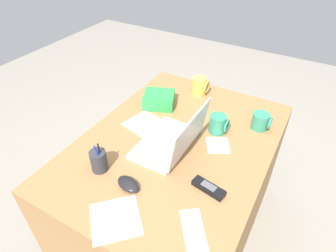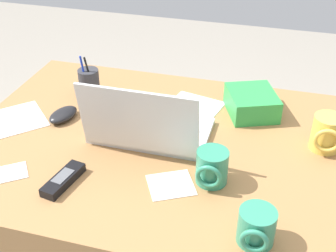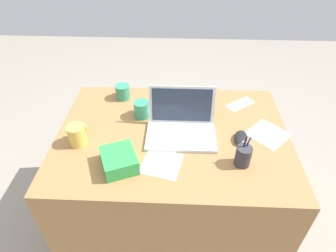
{
  "view_description": "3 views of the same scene",
  "coord_description": "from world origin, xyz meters",
  "px_view_note": "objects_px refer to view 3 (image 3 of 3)",
  "views": [
    {
      "loc": [
        0.93,
        0.48,
        1.63
      ],
      "look_at": [
        0.03,
        -0.03,
        0.82
      ],
      "focal_mm": 30.68,
      "sensor_mm": 36.0,
      "label": 1
    },
    {
      "loc": [
        -0.31,
        1.04,
        1.48
      ],
      "look_at": [
        -0.02,
        0.0,
        0.78
      ],
      "focal_mm": 47.82,
      "sensor_mm": 36.0,
      "label": 2
    },
    {
      "loc": [
        0.02,
        -1.12,
        1.68
      ],
      "look_at": [
        -0.02,
        -0.01,
        0.77
      ],
      "focal_mm": 30.74,
      "sensor_mm": 36.0,
      "label": 3
    }
  ],
  "objects_px": {
    "coffee_mug_white": "(142,109)",
    "snack_bag": "(119,160)",
    "coffee_mug_spare": "(77,135)",
    "laptop": "(181,126)",
    "computer_mouse": "(241,137)",
    "pen_holder": "(243,156)",
    "coffee_mug_tall": "(123,92)",
    "cordless_phone": "(208,104)"
  },
  "relations": [
    {
      "from": "coffee_mug_tall",
      "to": "pen_holder",
      "type": "relative_size",
      "value": 0.63
    },
    {
      "from": "laptop",
      "to": "computer_mouse",
      "type": "xyz_separation_m",
      "value": [
        0.3,
        -0.04,
        -0.03
      ]
    },
    {
      "from": "computer_mouse",
      "to": "snack_bag",
      "type": "height_order",
      "value": "snack_bag"
    },
    {
      "from": "coffee_mug_spare",
      "to": "cordless_phone",
      "type": "bearing_deg",
      "value": 27.75
    },
    {
      "from": "coffee_mug_spare",
      "to": "snack_bag",
      "type": "bearing_deg",
      "value": -32.62
    },
    {
      "from": "coffee_mug_white",
      "to": "snack_bag",
      "type": "xyz_separation_m",
      "value": [
        -0.06,
        -0.38,
        -0.01
      ]
    },
    {
      "from": "coffee_mug_white",
      "to": "pen_holder",
      "type": "height_order",
      "value": "pen_holder"
    },
    {
      "from": "coffee_mug_white",
      "to": "coffee_mug_spare",
      "type": "height_order",
      "value": "coffee_mug_spare"
    },
    {
      "from": "pen_holder",
      "to": "computer_mouse",
      "type": "bearing_deg",
      "value": 83.18
    },
    {
      "from": "computer_mouse",
      "to": "coffee_mug_white",
      "type": "xyz_separation_m",
      "value": [
        -0.51,
        0.18,
        0.03
      ]
    },
    {
      "from": "computer_mouse",
      "to": "coffee_mug_spare",
      "type": "distance_m",
      "value": 0.8
    },
    {
      "from": "laptop",
      "to": "cordless_phone",
      "type": "relative_size",
      "value": 2.38
    },
    {
      "from": "laptop",
      "to": "coffee_mug_tall",
      "type": "height_order",
      "value": "laptop"
    },
    {
      "from": "coffee_mug_white",
      "to": "coffee_mug_tall",
      "type": "height_order",
      "value": "coffee_mug_white"
    },
    {
      "from": "laptop",
      "to": "coffee_mug_white",
      "type": "height_order",
      "value": "laptop"
    },
    {
      "from": "coffee_mug_white",
      "to": "coffee_mug_tall",
      "type": "distance_m",
      "value": 0.22
    },
    {
      "from": "coffee_mug_tall",
      "to": "cordless_phone",
      "type": "bearing_deg",
      "value": -7.46
    },
    {
      "from": "laptop",
      "to": "computer_mouse",
      "type": "bearing_deg",
      "value": -7.66
    },
    {
      "from": "coffee_mug_white",
      "to": "laptop",
      "type": "bearing_deg",
      "value": -32.41
    },
    {
      "from": "cordless_phone",
      "to": "snack_bag",
      "type": "height_order",
      "value": "snack_bag"
    },
    {
      "from": "computer_mouse",
      "to": "pen_holder",
      "type": "relative_size",
      "value": 0.72
    },
    {
      "from": "coffee_mug_white",
      "to": "coffee_mug_spare",
      "type": "relative_size",
      "value": 0.91
    },
    {
      "from": "laptop",
      "to": "cordless_phone",
      "type": "distance_m",
      "value": 0.29
    },
    {
      "from": "computer_mouse",
      "to": "snack_bag",
      "type": "relative_size",
      "value": 0.66
    },
    {
      "from": "coffee_mug_white",
      "to": "coffee_mug_tall",
      "type": "xyz_separation_m",
      "value": [
        -0.13,
        0.18,
        -0.0
      ]
    },
    {
      "from": "snack_bag",
      "to": "computer_mouse",
      "type": "bearing_deg",
      "value": 19.4
    },
    {
      "from": "cordless_phone",
      "to": "snack_bag",
      "type": "relative_size",
      "value": 0.87
    },
    {
      "from": "coffee_mug_tall",
      "to": "cordless_phone",
      "type": "height_order",
      "value": "coffee_mug_tall"
    },
    {
      "from": "snack_bag",
      "to": "coffee_mug_white",
      "type": "bearing_deg",
      "value": 81.27
    },
    {
      "from": "computer_mouse",
      "to": "snack_bag",
      "type": "xyz_separation_m",
      "value": [
        -0.57,
        -0.2,
        0.02
      ]
    },
    {
      "from": "computer_mouse",
      "to": "pen_holder",
      "type": "distance_m",
      "value": 0.17
    },
    {
      "from": "laptop",
      "to": "snack_bag",
      "type": "xyz_separation_m",
      "value": [
        -0.27,
        -0.24,
        -0.01
      ]
    },
    {
      "from": "coffee_mug_white",
      "to": "snack_bag",
      "type": "bearing_deg",
      "value": -98.73
    },
    {
      "from": "cordless_phone",
      "to": "pen_holder",
      "type": "xyz_separation_m",
      "value": [
        0.13,
        -0.45,
        0.04
      ]
    },
    {
      "from": "laptop",
      "to": "coffee_mug_tall",
      "type": "bearing_deg",
      "value": 138.09
    },
    {
      "from": "coffee_mug_spare",
      "to": "computer_mouse",
      "type": "bearing_deg",
      "value": 4.0
    },
    {
      "from": "coffee_mug_white",
      "to": "pen_holder",
      "type": "xyz_separation_m",
      "value": [
        0.49,
        -0.34,
        0.0
      ]
    },
    {
      "from": "coffee_mug_white",
      "to": "pen_holder",
      "type": "relative_size",
      "value": 0.63
    },
    {
      "from": "laptop",
      "to": "computer_mouse",
      "type": "relative_size",
      "value": 3.16
    },
    {
      "from": "laptop",
      "to": "coffee_mug_white",
      "type": "relative_size",
      "value": 3.62
    },
    {
      "from": "snack_bag",
      "to": "coffee_mug_spare",
      "type": "bearing_deg",
      "value": 147.38
    },
    {
      "from": "laptop",
      "to": "coffee_mug_tall",
      "type": "xyz_separation_m",
      "value": [
        -0.35,
        0.31,
        -0.0
      ]
    }
  ]
}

